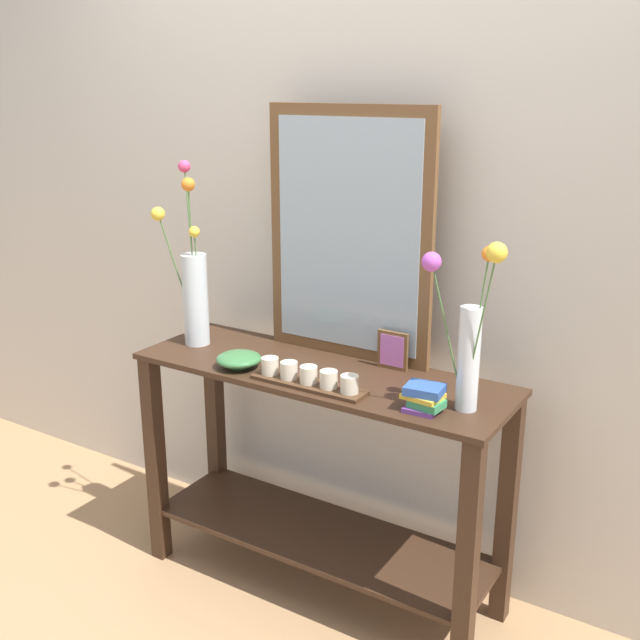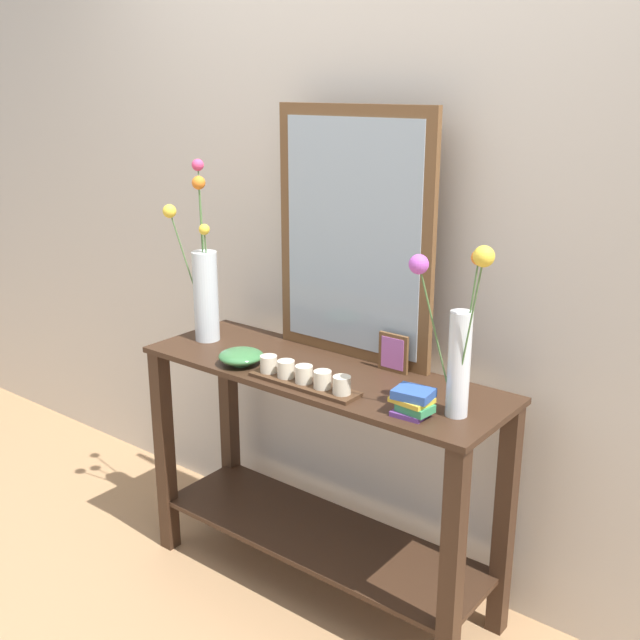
{
  "view_description": "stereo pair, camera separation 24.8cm",
  "coord_description": "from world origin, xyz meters",
  "px_view_note": "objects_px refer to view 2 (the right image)",
  "views": [
    {
      "loc": [
        1.25,
        -2.01,
        1.75
      ],
      "look_at": [
        0.0,
        0.0,
        1.01
      ],
      "focal_mm": 42.73,
      "sensor_mm": 36.0,
      "label": 1
    },
    {
      "loc": [
        1.46,
        -1.87,
        1.75
      ],
      "look_at": [
        0.0,
        0.0,
        1.01
      ],
      "focal_mm": 42.73,
      "sensor_mm": 36.0,
      "label": 2
    }
  ],
  "objects_px": {
    "mirror_leaning": "(353,236)",
    "candle_tray": "(304,377)",
    "tall_vase_left": "(204,285)",
    "vase_right": "(459,340)",
    "console_table": "(320,460)",
    "picture_frame_small": "(393,353)",
    "decorative_bowl": "(241,356)",
    "book_stack": "(413,402)"
  },
  "relations": [
    {
      "from": "vase_right",
      "to": "console_table",
      "type": "bearing_deg",
      "value": 174.07
    },
    {
      "from": "console_table",
      "to": "mirror_leaning",
      "type": "height_order",
      "value": "mirror_leaning"
    },
    {
      "from": "decorative_bowl",
      "to": "mirror_leaning",
      "type": "bearing_deg",
      "value": 51.33
    },
    {
      "from": "console_table",
      "to": "tall_vase_left",
      "type": "xyz_separation_m",
      "value": [
        -0.53,
        -0.01,
        0.54
      ]
    },
    {
      "from": "picture_frame_small",
      "to": "book_stack",
      "type": "xyz_separation_m",
      "value": [
        0.23,
        -0.26,
        -0.02
      ]
    },
    {
      "from": "console_table",
      "to": "vase_right",
      "type": "bearing_deg",
      "value": -5.93
    },
    {
      "from": "vase_right",
      "to": "candle_tray",
      "type": "relative_size",
      "value": 1.31
    },
    {
      "from": "mirror_leaning",
      "to": "tall_vase_left",
      "type": "height_order",
      "value": "mirror_leaning"
    },
    {
      "from": "console_table",
      "to": "decorative_bowl",
      "type": "xyz_separation_m",
      "value": [
        -0.24,
        -0.12,
        0.36
      ]
    },
    {
      "from": "picture_frame_small",
      "to": "book_stack",
      "type": "bearing_deg",
      "value": -47.81
    },
    {
      "from": "candle_tray",
      "to": "decorative_bowl",
      "type": "height_order",
      "value": "candle_tray"
    },
    {
      "from": "picture_frame_small",
      "to": "decorative_bowl",
      "type": "height_order",
      "value": "picture_frame_small"
    },
    {
      "from": "decorative_bowl",
      "to": "candle_tray",
      "type": "bearing_deg",
      "value": -3.37
    },
    {
      "from": "mirror_leaning",
      "to": "picture_frame_small",
      "type": "height_order",
      "value": "mirror_leaning"
    },
    {
      "from": "mirror_leaning",
      "to": "book_stack",
      "type": "xyz_separation_m",
      "value": [
        0.43,
        -0.3,
        -0.38
      ]
    },
    {
      "from": "mirror_leaning",
      "to": "candle_tray",
      "type": "bearing_deg",
      "value": -81.75
    },
    {
      "from": "picture_frame_small",
      "to": "decorative_bowl",
      "type": "distance_m",
      "value": 0.51
    },
    {
      "from": "tall_vase_left",
      "to": "vase_right",
      "type": "relative_size",
      "value": 1.27
    },
    {
      "from": "vase_right",
      "to": "book_stack",
      "type": "bearing_deg",
      "value": -148.22
    },
    {
      "from": "tall_vase_left",
      "to": "vase_right",
      "type": "xyz_separation_m",
      "value": [
        1.06,
        -0.05,
        0.02
      ]
    },
    {
      "from": "console_table",
      "to": "mirror_leaning",
      "type": "xyz_separation_m",
      "value": [
        -0.0,
        0.18,
        0.76
      ]
    },
    {
      "from": "vase_right",
      "to": "book_stack",
      "type": "distance_m",
      "value": 0.23
    },
    {
      "from": "candle_tray",
      "to": "book_stack",
      "type": "relative_size",
      "value": 3.17
    },
    {
      "from": "tall_vase_left",
      "to": "vase_right",
      "type": "bearing_deg",
      "value": -2.51
    },
    {
      "from": "decorative_bowl",
      "to": "book_stack",
      "type": "relative_size",
      "value": 1.24
    },
    {
      "from": "console_table",
      "to": "mirror_leaning",
      "type": "relative_size",
      "value": 1.53
    },
    {
      "from": "vase_right",
      "to": "picture_frame_small",
      "type": "xyz_separation_m",
      "value": [
        -0.33,
        0.19,
        -0.17
      ]
    },
    {
      "from": "console_table",
      "to": "tall_vase_left",
      "type": "bearing_deg",
      "value": -179.07
    },
    {
      "from": "console_table",
      "to": "picture_frame_small",
      "type": "xyz_separation_m",
      "value": [
        0.2,
        0.14,
        0.4
      ]
    },
    {
      "from": "vase_right",
      "to": "candle_tray",
      "type": "height_order",
      "value": "vase_right"
    },
    {
      "from": "picture_frame_small",
      "to": "candle_tray",
      "type": "bearing_deg",
      "value": -118.76
    },
    {
      "from": "vase_right",
      "to": "candle_tray",
      "type": "xyz_separation_m",
      "value": [
        -0.49,
        -0.08,
        -0.2
      ]
    },
    {
      "from": "mirror_leaning",
      "to": "vase_right",
      "type": "bearing_deg",
      "value": -23.86
    },
    {
      "from": "console_table",
      "to": "book_stack",
      "type": "xyz_separation_m",
      "value": [
        0.43,
        -0.12,
        0.37
      ]
    },
    {
      "from": "vase_right",
      "to": "picture_frame_small",
      "type": "height_order",
      "value": "vase_right"
    },
    {
      "from": "console_table",
      "to": "vase_right",
      "type": "relative_size",
      "value": 2.53
    },
    {
      "from": "candle_tray",
      "to": "picture_frame_small",
      "type": "xyz_separation_m",
      "value": [
        0.15,
        0.28,
        0.04
      ]
    },
    {
      "from": "decorative_bowl",
      "to": "vase_right",
      "type": "bearing_deg",
      "value": 4.92
    },
    {
      "from": "console_table",
      "to": "picture_frame_small",
      "type": "height_order",
      "value": "picture_frame_small"
    },
    {
      "from": "console_table",
      "to": "book_stack",
      "type": "relative_size",
      "value": 10.53
    },
    {
      "from": "console_table",
      "to": "mirror_leaning",
      "type": "distance_m",
      "value": 0.78
    },
    {
      "from": "candle_tray",
      "to": "decorative_bowl",
      "type": "bearing_deg",
      "value": 176.63
    }
  ]
}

